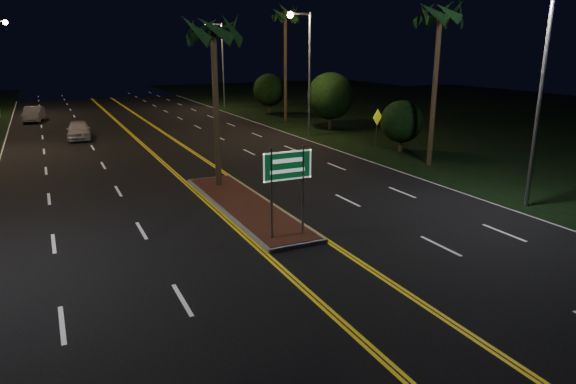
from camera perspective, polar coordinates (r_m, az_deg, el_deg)
ground at (r=15.98m, az=4.31°, el=-8.60°), size 120.00×120.00×0.00m
grass_right at (r=53.37m, az=19.27°, el=7.90°), size 40.00×110.00×0.01m
median_island at (r=21.89m, az=-4.81°, el=-1.52°), size 2.25×10.25×0.17m
highway_sign at (r=17.53m, az=-0.06°, el=2.01°), size 1.80×0.08×3.20m
streetlight_right_near at (r=23.13m, az=25.93°, el=11.98°), size 1.91×0.44×9.00m
streetlight_right_mid at (r=38.96m, az=1.91°, el=14.48°), size 1.91×0.44×9.00m
streetlight_right_far at (r=57.45m, az=-7.64°, el=14.80°), size 1.91×0.44×9.00m
palm_median at (r=24.21m, az=-8.33°, el=17.31°), size 2.40×2.40×8.30m
palm_right_near at (r=30.08m, az=16.56°, el=18.33°), size 2.40×2.40×9.30m
palm_right_far at (r=47.15m, az=-0.29°, el=18.97°), size 2.40×2.40×10.30m
shrub_near at (r=34.08m, az=12.51°, el=7.65°), size 2.70×2.70×3.30m
shrub_mid at (r=42.51m, az=4.73°, el=10.59°), size 3.78×3.78×4.62m
shrub_far at (r=53.13m, az=-2.11°, el=11.26°), size 3.24×3.24×3.96m
car_near at (r=41.01m, az=-22.26°, el=6.57°), size 2.38×4.91×1.59m
car_far at (r=52.64m, az=-26.45°, el=7.89°), size 2.73×4.94×1.56m
warning_sign at (r=35.38m, az=9.87°, el=7.63°), size 1.00×0.45×2.56m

